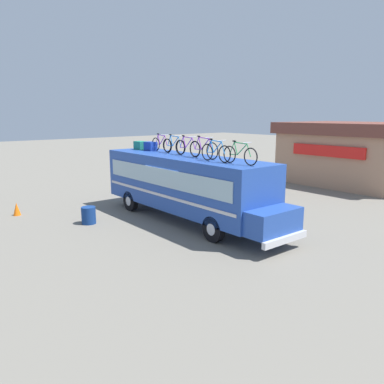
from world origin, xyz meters
name	(u,v)px	position (x,y,z in m)	size (l,w,h in m)	color
ground_plane	(183,219)	(0.00, 0.00, 0.00)	(120.00, 120.00, 0.00)	slate
bus	(186,183)	(0.18, 0.00, 1.71)	(10.49, 2.46, 2.92)	#23479E
luggage_bag_1	(141,145)	(-3.84, 0.16, 3.14)	(0.66, 0.46, 0.43)	#1E7F66
luggage_bag_2	(151,146)	(-3.00, 0.24, 3.14)	(0.65, 0.42, 0.44)	#193899
rooftop_bicycle_1	(161,144)	(-2.28, 0.40, 3.29)	(1.63, 0.44, 0.88)	black
rooftop_bicycle_2	(174,146)	(-1.05, 0.28, 3.30)	(1.71, 0.44, 0.89)	black
rooftop_bicycle_3	(187,147)	(0.11, 0.15, 3.30)	(1.74, 0.44, 0.90)	black
rooftop_bicycle_4	(203,149)	(1.34, 0.03, 3.31)	(1.80, 0.44, 0.94)	black
rooftop_bicycle_5	(216,152)	(2.46, -0.31, 3.29)	(1.66, 0.44, 0.88)	black
rooftop_bicycle_6	(240,154)	(3.62, -0.18, 3.29)	(1.72, 0.44, 0.87)	black
roadside_building	(354,153)	(0.07, 14.85, 2.14)	(8.98, 7.10, 4.18)	tan
trash_bin	(89,215)	(-2.08, -3.67, 0.38)	(0.62, 0.62, 0.75)	navy
traffic_cone	(17,209)	(-5.57, -5.73, 0.31)	(0.35, 0.35, 0.62)	orange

